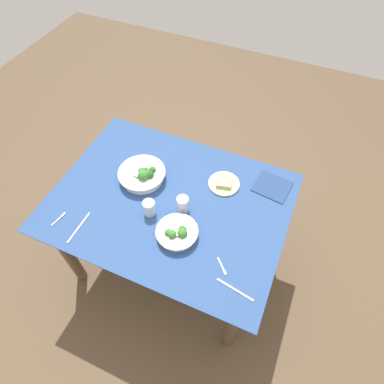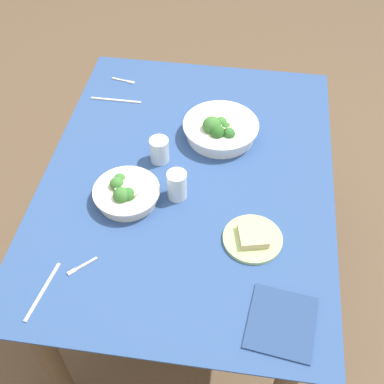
{
  "view_description": "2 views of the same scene",
  "coord_description": "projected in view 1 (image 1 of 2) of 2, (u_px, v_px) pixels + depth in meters",
  "views": [
    {
      "loc": [
        0.55,
        -0.94,
        2.27
      ],
      "look_at": [
        0.11,
        0.08,
        0.79
      ],
      "focal_mm": 30.77,
      "sensor_mm": 36.0,
      "label": 1
    },
    {
      "loc": [
        1.17,
        0.18,
        1.99
      ],
      "look_at": [
        0.12,
        0.03,
        0.79
      ],
      "focal_mm": 46.45,
      "sensor_mm": 36.0,
      "label": 2
    }
  ],
  "objects": [
    {
      "name": "broccoli_bowl_near",
      "position": [
        177.0,
        233.0,
        1.71
      ],
      "size": [
        0.22,
        0.22,
        0.08
      ],
      "color": "silver",
      "rests_on": "dining_table"
    },
    {
      "name": "fork_by_near_bowl",
      "position": [
        222.0,
        267.0,
        1.63
      ],
      "size": [
        0.08,
        0.08,
        0.0
      ],
      "rotation": [
        0.0,
        0.0,
        5.49
      ],
      "color": "#B7B7BC",
      "rests_on": "dining_table"
    },
    {
      "name": "ground_plane",
      "position": [
        175.0,
        258.0,
        2.47
      ],
      "size": [
        6.0,
        6.0,
        0.0
      ],
      "primitive_type": "plane",
      "color": "brown"
    },
    {
      "name": "table_knife_right",
      "position": [
        79.0,
        227.0,
        1.77
      ],
      "size": [
        0.01,
        0.2,
        0.0
      ],
      "primitive_type": "cube",
      "rotation": [
        0.0,
        0.0,
        4.71
      ],
      "color": "#B7B7BC",
      "rests_on": "dining_table"
    },
    {
      "name": "dining_table",
      "position": [
        170.0,
        212.0,
        1.96
      ],
      "size": [
        1.33,
        1.0,
        0.75
      ],
      "color": "#2D4C84",
      "rests_on": "ground_plane"
    },
    {
      "name": "bread_side_plate",
      "position": [
        224.0,
        183.0,
        1.94
      ],
      "size": [
        0.19,
        0.19,
        0.04
      ],
      "color": "#B7D684",
      "rests_on": "dining_table"
    },
    {
      "name": "napkin_folded_upper",
      "position": [
        272.0,
        186.0,
        1.93
      ],
      "size": [
        0.22,
        0.2,
        0.01
      ],
      "primitive_type": "cube",
      "rotation": [
        0.0,
        0.0,
        -0.13
      ],
      "color": "navy",
      "rests_on": "dining_table"
    },
    {
      "name": "water_glass_side",
      "position": [
        149.0,
        208.0,
        1.79
      ],
      "size": [
        0.07,
        0.07,
        0.09
      ],
      "primitive_type": "cylinder",
      "color": "silver",
      "rests_on": "dining_table"
    },
    {
      "name": "broccoli_bowl_far",
      "position": [
        143.0,
        175.0,
        1.94
      ],
      "size": [
        0.28,
        0.28,
        0.11
      ],
      "color": "white",
      "rests_on": "dining_table"
    },
    {
      "name": "water_glass_center",
      "position": [
        183.0,
        204.0,
        1.8
      ],
      "size": [
        0.07,
        0.07,
        0.1
      ],
      "primitive_type": "cylinder",
      "color": "silver",
      "rests_on": "dining_table"
    },
    {
      "name": "table_knife_left",
      "position": [
        235.0,
        290.0,
        1.56
      ],
      "size": [
        0.2,
        0.04,
        0.0
      ],
      "primitive_type": "cube",
      "rotation": [
        0.0,
        0.0,
        2.97
      ],
      "color": "#B7B7BC",
      "rests_on": "dining_table"
    },
    {
      "name": "fork_by_far_bowl",
      "position": [
        59.0,
        219.0,
        1.8
      ],
      "size": [
        0.03,
        0.1,
        0.0
      ],
      "rotation": [
        0.0,
        0.0,
        1.38
      ],
      "color": "#B7B7BC",
      "rests_on": "dining_table"
    }
  ]
}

